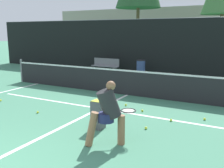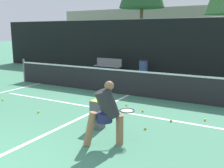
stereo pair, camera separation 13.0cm
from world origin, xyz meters
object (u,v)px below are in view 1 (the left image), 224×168
at_px(parked_car, 181,61).
at_px(player_practicing, 108,111).
at_px(ball_hopper, 98,114).
at_px(courtside_bench, 106,66).
at_px(trash_bin, 141,68).

bearing_deg(parked_car, player_practicing, -83.45).
height_order(ball_hopper, parked_car, parked_car).
bearing_deg(courtside_bench, player_practicing, -58.19).
distance_m(trash_bin, parked_car, 3.48).
xyz_separation_m(player_practicing, ball_hopper, (-0.68, 0.71, -0.36)).
relative_size(player_practicing, ball_hopper, 1.94).
xyz_separation_m(trash_bin, parked_car, (1.31, 3.22, 0.13)).
xyz_separation_m(courtside_bench, parked_car, (3.40, 3.33, 0.11)).
distance_m(player_practicing, trash_bin, 8.63).
relative_size(courtside_bench, trash_bin, 1.84).
xyz_separation_m(ball_hopper, courtside_bench, (-4.03, 7.39, 0.10)).
bearing_deg(courtside_bench, ball_hopper, -59.77).
bearing_deg(player_practicing, courtside_bench, 85.40).
distance_m(ball_hopper, courtside_bench, 8.42).
relative_size(ball_hopper, courtside_bench, 0.44).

